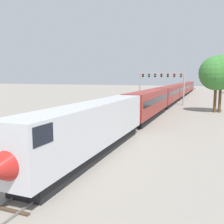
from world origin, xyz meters
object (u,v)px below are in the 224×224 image
object	(u,v)px
signal_gantry	(161,79)
trackside_tree_left	(216,73)
trackside_tree_mid	(221,73)
passenger_train	(175,92)
stop_sign	(13,126)

from	to	relation	value
signal_gantry	trackside_tree_left	xyz separation A→B (m)	(13.02, -11.70, 1.35)
signal_gantry	trackside_tree_mid	world-z (taller)	trackside_tree_mid
passenger_train	trackside_tree_mid	world-z (taller)	trackside_tree_mid
passenger_train	stop_sign	distance (m)	56.66
signal_gantry	trackside_tree_left	distance (m)	17.56
passenger_train	trackside_tree_mid	xyz separation A→B (m)	(11.68, -21.77, 5.39)
signal_gantry	stop_sign	world-z (taller)	signal_gantry
passenger_train	signal_gantry	bearing A→B (deg)	-102.37
passenger_train	trackside_tree_left	world-z (taller)	trackside_tree_left
passenger_train	stop_sign	xyz separation A→B (m)	(-10.00, -55.76, -0.74)
signal_gantry	stop_sign	distance (m)	46.39
signal_gantry	trackside_tree_left	world-z (taller)	trackside_tree_left
signal_gantry	stop_sign	xyz separation A→B (m)	(-7.75, -45.50, -4.64)
passenger_train	trackside_tree_left	xyz separation A→B (m)	(10.77, -21.96, 5.25)
stop_sign	trackside_tree_left	distance (m)	40.12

